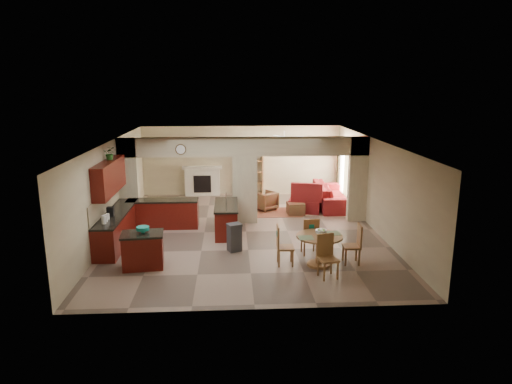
{
  "coord_description": "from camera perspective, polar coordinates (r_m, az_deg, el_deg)",
  "views": [
    {
      "loc": [
        -0.46,
        -13.4,
        4.43
      ],
      "look_at": [
        0.32,
        0.3,
        1.18
      ],
      "focal_mm": 32.0,
      "sensor_mm": 36.0,
      "label": 1
    }
  ],
  "objects": [
    {
      "name": "trash_can",
      "position": [
        12.44,
        -2.72,
        -5.82
      ],
      "size": [
        0.42,
        0.4,
        0.71
      ],
      "primitive_type": "cube",
      "rotation": [
        0.0,
        0.0,
        0.43
      ],
      "color": "#2F2F31",
      "rests_on": "floor"
    },
    {
      "name": "window_b",
      "position": [
        18.24,
        10.85,
        2.88
      ],
      "size": [
        0.02,
        0.9,
        1.9
      ],
      "primitive_type": "cube",
      "color": "white",
      "rests_on": "wall_right"
    },
    {
      "name": "chair_west",
      "position": [
        11.46,
        3.27,
        -6.47
      ],
      "size": [
        0.43,
        0.43,
        1.02
      ],
      "rotation": [
        0.0,
        0.0,
        1.55
      ],
      "color": "brown",
      "rests_on": "floor"
    },
    {
      "name": "chaise",
      "position": [
        16.41,
        6.1,
        -1.64
      ],
      "size": [
        1.29,
        1.15,
        0.44
      ],
      "primitive_type": "cube",
      "rotation": [
        0.0,
        0.0,
        -0.26
      ],
      "color": "maroon",
      "rests_on": "floor"
    },
    {
      "name": "drape_b_right",
      "position": [
        18.81,
        10.29,
        3.21
      ],
      "size": [
        0.1,
        0.28,
        2.3
      ],
      "primitive_type": "cube",
      "color": "#42251A",
      "rests_on": "wall_right"
    },
    {
      "name": "glazed_door",
      "position": [
        17.46,
        11.49,
        1.89
      ],
      "size": [
        0.02,
        0.7,
        2.1
      ],
      "primitive_type": "cube",
      "color": "white",
      "rests_on": "wall_right"
    },
    {
      "name": "plant",
      "position": [
        13.42,
        -17.8,
        4.64
      ],
      "size": [
        0.36,
        0.32,
        0.37
      ],
      "primitive_type": "imported",
      "rotation": [
        0.0,
        0.0,
        0.12
      ],
      "color": "#144B14",
      "rests_on": "upper_cabinets"
    },
    {
      "name": "ceiling_fan",
      "position": [
        16.62,
        3.54,
        6.83
      ],
      "size": [
        1.0,
        1.0,
        0.1
      ],
      "primitive_type": "cylinder",
      "color": "white",
      "rests_on": "ceiling"
    },
    {
      "name": "shelving_unit",
      "position": [
        18.58,
        -0.72,
        2.36
      ],
      "size": [
        1.0,
        0.32,
        1.8
      ],
      "primitive_type": "cube",
      "color": "brown",
      "rests_on": "floor"
    },
    {
      "name": "partition_center_pier",
      "position": [
        14.79,
        -1.41,
        0.3
      ],
      "size": [
        0.8,
        0.25,
        2.2
      ],
      "primitive_type": "cube",
      "color": "beige",
      "rests_on": "floor"
    },
    {
      "name": "armchair",
      "position": [
        16.48,
        1.17,
        -1.09
      ],
      "size": [
        1.01,
        1.01,
        0.66
      ],
      "primitive_type": "imported",
      "rotation": [
        0.0,
        0.0,
        3.8
      ],
      "color": "maroon",
      "rests_on": "floor"
    },
    {
      "name": "upper_cabinets",
      "position": [
        13.28,
        -17.88,
        1.77
      ],
      "size": [
        0.35,
        2.4,
        0.9
      ],
      "primitive_type": "cube",
      "color": "#470A08",
      "rests_on": "wall_left"
    },
    {
      "name": "ceiling",
      "position": [
        13.51,
        -1.31,
        6.38
      ],
      "size": [
        10.0,
        10.0,
        0.0
      ],
      "primitive_type": "plane",
      "rotation": [
        3.14,
        0.0,
        0.0
      ],
      "color": "white",
      "rests_on": "wall_back"
    },
    {
      "name": "dining_table",
      "position": [
        11.52,
        7.91,
        -6.67
      ],
      "size": [
        1.15,
        1.15,
        0.79
      ],
      "color": "brown",
      "rests_on": "floor"
    },
    {
      "name": "rug",
      "position": [
        16.21,
        2.73,
        -2.55
      ],
      "size": [
        1.6,
        1.3,
        0.01
      ],
      "primitive_type": "cube",
      "color": "brown",
      "rests_on": "floor"
    },
    {
      "name": "drape_b_left",
      "position": [
        17.66,
        11.19,
        2.52
      ],
      "size": [
        0.1,
        0.28,
        2.3
      ],
      "primitive_type": "cube",
      "color": "#42251A",
      "rests_on": "wall_right"
    },
    {
      "name": "wall_left",
      "position": [
        14.19,
        -17.64,
        0.35
      ],
      "size": [
        0.0,
        10.0,
        10.0
      ],
      "primitive_type": "plane",
      "rotation": [
        1.57,
        0.0,
        1.57
      ],
      "color": "beige",
      "rests_on": "floor"
    },
    {
      "name": "chair_north",
      "position": [
        12.15,
        6.79,
        -5.38
      ],
      "size": [
        0.45,
        0.45,
        1.02
      ],
      "rotation": [
        0.0,
        0.0,
        3.21
      ],
      "color": "brown",
      "rests_on": "floor"
    },
    {
      "name": "chair_south",
      "position": [
        10.91,
        8.83,
        -7.67
      ],
      "size": [
        0.51,
        0.51,
        1.02
      ],
      "rotation": [
        0.0,
        0.0,
        0.23
      ],
      "color": "brown",
      "rests_on": "floor"
    },
    {
      "name": "wall_back",
      "position": [
        18.66,
        -1.82,
        3.96
      ],
      "size": [
        8.0,
        0.0,
        8.0
      ],
      "primitive_type": "plane",
      "rotation": [
        1.57,
        0.0,
        0.0
      ],
      "color": "beige",
      "rests_on": "floor"
    },
    {
      "name": "sofa",
      "position": [
        17.2,
        9.45,
        -0.36
      ],
      "size": [
        2.87,
        1.18,
        0.83
      ],
      "primitive_type": "imported",
      "rotation": [
        0.0,
        0.0,
        1.55
      ],
      "color": "maroon",
      "rests_on": "floor"
    },
    {
      "name": "teal_bowl",
      "position": [
        11.56,
        -13.97,
        -4.58
      ],
      "size": [
        0.32,
        0.32,
        0.15
      ],
      "primitive_type": "cylinder",
      "color": "#15927F",
      "rests_on": "kitchen_island"
    },
    {
      "name": "fireplace",
      "position": [
        18.66,
        -6.71,
        1.43
      ],
      "size": [
        1.6,
        0.35,
        1.2
      ],
      "color": "beige",
      "rests_on": "floor"
    },
    {
      "name": "peninsula",
      "position": [
        13.87,
        -3.72,
        -3.36
      ],
      "size": [
        0.7,
        1.85,
        0.91
      ],
      "color": "#470A08",
      "rests_on": "floor"
    },
    {
      "name": "chair_east",
      "position": [
        11.79,
        12.27,
        -6.19
      ],
      "size": [
        0.44,
        0.44,
        1.02
      ],
      "rotation": [
        0.0,
        0.0,
        4.66
      ],
      "color": "brown",
      "rests_on": "floor"
    },
    {
      "name": "partition_header",
      "position": [
        14.54,
        -1.44,
        5.68
      ],
      "size": [
        8.0,
        0.25,
        0.6
      ],
      "primitive_type": "cube",
      "color": "beige",
      "rests_on": "partition_center_pier"
    },
    {
      "name": "partition_left_pier",
      "position": [
        15.07,
        -15.62,
        1.22
      ],
      "size": [
        0.6,
        0.25,
        2.8
      ],
      "primitive_type": "cube",
      "color": "beige",
      "rests_on": "floor"
    },
    {
      "name": "drape_a_right",
      "position": [
        17.19,
        11.59,
        2.21
      ],
      "size": [
        0.1,
        0.28,
        2.3
      ],
      "primitive_type": "cube",
      "color": "#42251A",
      "rests_on": "wall_right"
    },
    {
      "name": "wall_clock",
      "position": [
        14.47,
        -9.39,
        5.27
      ],
      "size": [
        0.34,
        0.03,
        0.34
      ],
      "primitive_type": "cylinder",
      "rotation": [
        1.57,
        0.0,
        0.0
      ],
      "color": "#4A3518",
      "rests_on": "partition_header"
    },
    {
      "name": "partition_right_pier",
      "position": [
        15.29,
        12.58,
        1.56
      ],
      "size": [
        0.6,
        0.25,
        2.8
      ],
      "primitive_type": "cube",
      "color": "beige",
      "rests_on": "floor"
    },
    {
      "name": "ottoman",
      "position": [
        15.98,
        4.98,
        -2.05
      ],
      "size": [
        0.6,
        0.6,
        0.42
      ],
      "primitive_type": "cube",
      "rotation": [
        0.0,
        0.0,
        0.05
      ],
      "color": "maroon",
      "rests_on": "floor"
    },
    {
      "name": "drape_a_left",
      "position": [
        16.05,
        12.67,
        1.38
      ],
      "size": [
        0.1,
        0.28,
        2.3
      ],
      "primitive_type": "cube",
      "color": "#42251A",
      "rests_on": "wall_right"
    },
    {
      "name": "floor",
      "position": [
        14.12,
        -1.25,
        -4.97
      ],
      "size": [
        10.0,
        10.0,
        0.0
      ],
      "primitive_type": "plane",
      "color": "gray",
      "rests_on": "ground"
    },
    {
      "name": "kitchen_counter",
      "position": [
        14.02,
        -14.69,
        -3.56
      ],
      "size": [
        2.52,
        3.29,
        1.48
      ],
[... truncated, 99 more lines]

